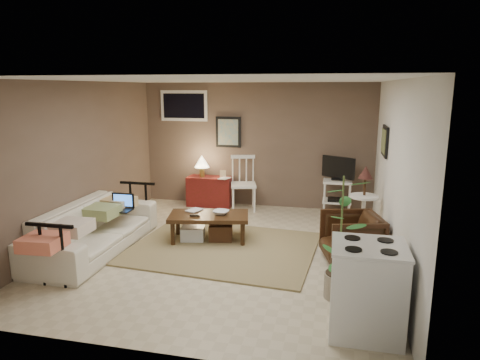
% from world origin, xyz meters
% --- Properties ---
extents(floor, '(5.00, 5.00, 0.00)m').
position_xyz_m(floor, '(0.00, 0.00, 0.00)').
color(floor, '#C1B293').
rests_on(floor, ground).
extents(art_back, '(0.50, 0.03, 0.60)m').
position_xyz_m(art_back, '(-0.55, 2.48, 1.45)').
color(art_back, black).
extents(art_right, '(0.03, 0.60, 0.45)m').
position_xyz_m(art_right, '(2.23, 1.05, 1.52)').
color(art_right, black).
extents(window, '(0.96, 0.03, 0.60)m').
position_xyz_m(window, '(-1.45, 2.48, 1.95)').
color(window, white).
extents(rug, '(2.77, 2.29, 0.03)m').
position_xyz_m(rug, '(-0.03, 0.06, 0.01)').
color(rug, '#968557').
rests_on(rug, floor).
extents(coffee_table, '(1.29, 0.84, 0.45)m').
position_xyz_m(coffee_table, '(-0.33, 0.32, 0.25)').
color(coffee_table, '#3A2310').
rests_on(coffee_table, floor).
extents(sofa, '(0.68, 2.31, 0.90)m').
position_xyz_m(sofa, '(-1.80, -0.41, 0.45)').
color(sofa, white).
rests_on(sofa, floor).
extents(sofa_pillows, '(0.44, 2.20, 0.16)m').
position_xyz_m(sofa_pillows, '(-1.74, -0.68, 0.56)').
color(sofa_pillows, beige).
rests_on(sofa_pillows, sofa).
extents(sofa_end_rails, '(0.62, 2.31, 0.78)m').
position_xyz_m(sofa_end_rails, '(-1.67, -0.41, 0.39)').
color(sofa_end_rails, black).
rests_on(sofa_end_rails, floor).
extents(laptop, '(0.36, 0.26, 0.24)m').
position_xyz_m(laptop, '(-1.58, -0.01, 0.58)').
color(laptop, black).
rests_on(laptop, sofa).
extents(red_console, '(0.88, 0.39, 1.01)m').
position_xyz_m(red_console, '(-0.89, 2.25, 0.35)').
color(red_console, maroon).
rests_on(red_console, floor).
extents(spindle_chair, '(0.57, 0.57, 1.03)m').
position_xyz_m(spindle_chair, '(-0.18, 2.14, 0.48)').
color(spindle_chair, white).
rests_on(spindle_chair, floor).
extents(tv_stand, '(0.58, 0.42, 1.09)m').
position_xyz_m(tv_stand, '(1.58, 2.16, 0.57)').
color(tv_stand, white).
rests_on(tv_stand, floor).
extents(side_table, '(0.43, 0.43, 1.16)m').
position_xyz_m(side_table, '(1.97, 0.93, 0.72)').
color(side_table, white).
rests_on(side_table, floor).
extents(armchair, '(0.83, 0.86, 0.74)m').
position_xyz_m(armchair, '(1.77, -0.03, 0.37)').
color(armchair, black).
rests_on(armchair, floor).
extents(potted_plant, '(0.35, 0.35, 1.41)m').
position_xyz_m(potted_plant, '(1.61, -1.09, 0.75)').
color(potted_plant, gray).
rests_on(potted_plant, floor).
extents(stove, '(0.68, 0.64, 0.89)m').
position_xyz_m(stove, '(1.86, -1.75, 0.44)').
color(stove, white).
rests_on(stove, floor).
extents(bowl, '(0.24, 0.09, 0.24)m').
position_xyz_m(bowl, '(-0.14, 0.37, 0.54)').
color(bowl, '#3A2310').
rests_on(bowl, coffee_table).
extents(book_table, '(0.18, 0.09, 0.25)m').
position_xyz_m(book_table, '(-0.67, 0.49, 0.55)').
color(book_table, '#3A2310').
rests_on(book_table, coffee_table).
extents(book_console, '(0.17, 0.07, 0.23)m').
position_xyz_m(book_console, '(-0.63, 2.15, 0.70)').
color(book_console, '#3A2310').
rests_on(book_console, red_console).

